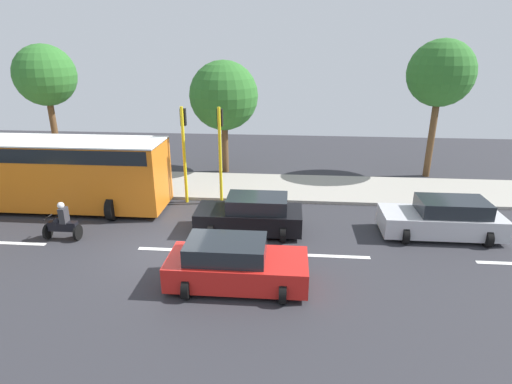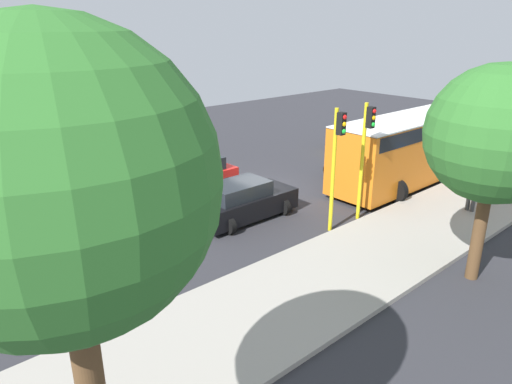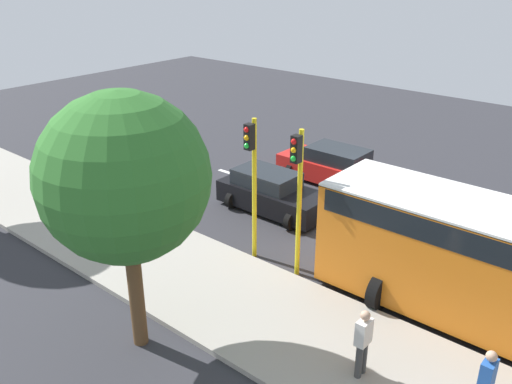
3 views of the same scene
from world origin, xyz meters
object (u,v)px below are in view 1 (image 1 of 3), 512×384
(car_red, at_px, (235,265))
(city_bus, at_px, (42,169))
(street_tree_center, at_px, (224,96))
(street_tree_north, at_px, (45,76))
(pedestrian_by_tree, at_px, (82,164))
(pedestrian_near_signal, at_px, (130,163))
(motorcycle, at_px, (62,224))
(car_silver, at_px, (443,219))
(traffic_light_corner, at_px, (220,142))
(car_black, at_px, (251,215))
(traffic_light_midblock, at_px, (184,141))
(street_tree_south, at_px, (441,74))

(car_red, height_order, city_bus, city_bus)
(car_red, bearing_deg, street_tree_center, 10.18)
(city_bus, height_order, street_tree_north, street_tree_north)
(pedestrian_by_tree, distance_m, street_tree_center, 8.45)
(pedestrian_near_signal, bearing_deg, motorcycle, 179.33)
(car_red, height_order, pedestrian_near_signal, pedestrian_near_signal)
(pedestrian_near_signal, distance_m, street_tree_center, 6.26)
(car_silver, bearing_deg, traffic_light_corner, 73.08)
(car_black, relative_size, city_bus, 0.38)
(street_tree_center, bearing_deg, car_silver, -128.37)
(pedestrian_near_signal, bearing_deg, car_black, -128.70)
(motorcycle, xyz_separation_m, pedestrian_by_tree, (6.48, 2.41, 0.42))
(pedestrian_near_signal, xyz_separation_m, traffic_light_midblock, (-2.58, -3.70, 1.87))
(car_black, bearing_deg, car_silver, -87.88)
(street_tree_center, bearing_deg, pedestrian_near_signal, 116.02)
(car_silver, xyz_separation_m, traffic_light_corner, (2.78, 9.14, 2.22))
(city_bus, xyz_separation_m, street_tree_north, (6.10, 2.81, 3.51))
(pedestrian_near_signal, distance_m, traffic_light_corner, 6.23)
(car_silver, height_order, car_red, same)
(motorcycle, xyz_separation_m, traffic_light_midblock, (4.33, -3.78, 2.29))
(pedestrian_by_tree, bearing_deg, city_bus, 179.95)
(car_red, bearing_deg, traffic_light_corner, 12.63)
(car_black, height_order, car_red, same)
(car_silver, relative_size, street_tree_south, 0.62)
(pedestrian_near_signal, bearing_deg, street_tree_center, -63.98)
(car_silver, distance_m, motorcycle, 14.66)
(car_silver, xyz_separation_m, motorcycle, (-1.55, 14.58, -0.07))
(pedestrian_by_tree, xyz_separation_m, street_tree_south, (2.85, -18.71, 4.52))
(pedestrian_near_signal, distance_m, street_tree_south, 17.02)
(traffic_light_midblock, height_order, street_tree_north, street_tree_north)
(traffic_light_midblock, bearing_deg, pedestrian_near_signal, 55.13)
(street_tree_south, bearing_deg, traffic_light_corner, 114.73)
(traffic_light_midblock, bearing_deg, car_red, -155.10)
(traffic_light_corner, bearing_deg, city_bus, 98.99)
(car_red, height_order, street_tree_center, street_tree_center)
(motorcycle, relative_size, traffic_light_midblock, 0.34)
(traffic_light_corner, distance_m, traffic_light_midblock, 1.66)
(pedestrian_near_signal, xyz_separation_m, street_tree_center, (2.33, -4.78, 3.30))
(street_tree_south, xyz_separation_m, street_tree_north, (-0.15, 21.52, -0.23))
(car_black, xyz_separation_m, pedestrian_by_tree, (5.21, 9.52, 0.35))
(city_bus, xyz_separation_m, pedestrian_by_tree, (3.39, -0.00, -0.79))
(city_bus, bearing_deg, pedestrian_near_signal, -33.13)
(car_black, xyz_separation_m, traffic_light_corner, (3.06, 1.68, 2.22))
(street_tree_south, relative_size, street_tree_north, 1.04)
(traffic_light_corner, bearing_deg, pedestrian_near_signal, 64.32)
(car_black, relative_size, street_tree_center, 0.67)
(car_silver, distance_m, pedestrian_by_tree, 17.69)
(motorcycle, height_order, pedestrian_by_tree, pedestrian_by_tree)
(street_tree_north, relative_size, street_tree_center, 1.13)
(city_bus, distance_m, traffic_light_corner, 8.02)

